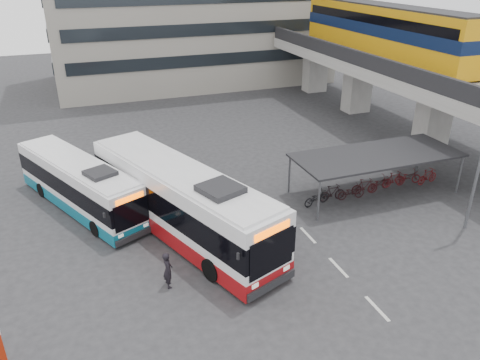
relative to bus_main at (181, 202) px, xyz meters
name	(u,v)px	position (x,y,z in m)	size (l,w,h in m)	color
ground	(263,245)	(3.51, -2.56, -1.81)	(120.00, 120.00, 0.00)	#28282B
viaduct	(393,51)	(20.51, 11.10, 4.42)	(8.00, 32.00, 9.68)	gray
bike_shelter	(374,173)	(11.98, 0.44, -0.51)	(10.00, 4.00, 2.54)	#595B60
road_markings	(338,267)	(6.01, -5.56, -1.80)	(0.15, 7.60, 0.01)	beige
bus_main	(181,202)	(0.00, 0.00, 0.00)	(7.29, 13.32, 3.89)	white
bus_teal	(80,185)	(-4.70, 4.68, -0.36)	(6.48, 10.50, 3.11)	white
pedestrian	(168,270)	(-1.65, -4.14, -0.95)	(0.62, 0.41, 1.71)	black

